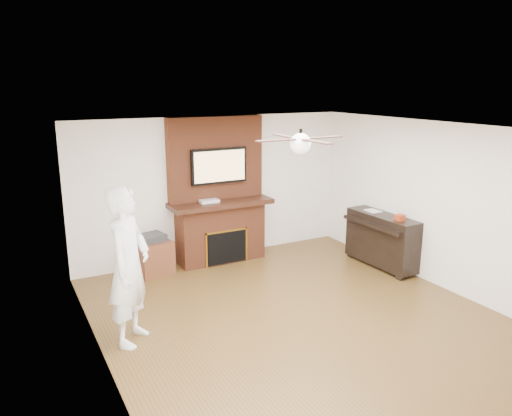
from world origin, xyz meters
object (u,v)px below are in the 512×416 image
fireplace (219,205)px  piano (382,239)px  person (129,266)px  side_table (152,255)px

fireplace → piano: bearing=-35.3°
person → piano: size_ratio=1.38×
person → side_table: (0.85, 2.08, -0.66)m
side_table → piano: bearing=-35.9°
fireplace → piano: (2.28, -1.61, -0.51)m
person → piano: bearing=-45.7°
fireplace → side_table: fireplace is taller
side_table → fireplace: bearing=-9.2°
fireplace → side_table: size_ratio=3.73×
piano → person: bearing=-175.0°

